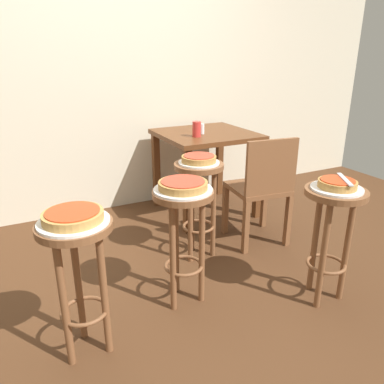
% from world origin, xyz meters
% --- Properties ---
extents(ground_plane, '(6.00, 6.00, 0.00)m').
position_xyz_m(ground_plane, '(0.00, 0.00, 0.00)').
color(ground_plane, '#4C2D19').
extents(back_wall, '(6.00, 0.10, 3.00)m').
position_xyz_m(back_wall, '(0.00, 1.65, 1.50)').
color(back_wall, beige).
rests_on(back_wall, ground_plane).
extents(stool_foreground, '(0.34, 0.34, 0.70)m').
position_xyz_m(stool_foreground, '(0.66, -0.39, 0.51)').
color(stool_foreground, brown).
rests_on(stool_foreground, ground_plane).
extents(serving_plate_foreground, '(0.28, 0.28, 0.01)m').
position_xyz_m(serving_plate_foreground, '(0.66, -0.39, 0.71)').
color(serving_plate_foreground, silver).
rests_on(serving_plate_foreground, stool_foreground).
extents(pizza_foreground, '(0.21, 0.21, 0.05)m').
position_xyz_m(pizza_foreground, '(0.66, -0.39, 0.74)').
color(pizza_foreground, '#B78442').
rests_on(pizza_foreground, serving_plate_foreground).
extents(stool_middle, '(0.34, 0.34, 0.70)m').
position_xyz_m(stool_middle, '(-0.71, -0.18, 0.51)').
color(stool_middle, brown).
rests_on(stool_middle, ground_plane).
extents(serving_plate_middle, '(0.32, 0.32, 0.01)m').
position_xyz_m(serving_plate_middle, '(-0.71, -0.18, 0.71)').
color(serving_plate_middle, white).
rests_on(serving_plate_middle, stool_middle).
extents(pizza_middle, '(0.27, 0.27, 0.05)m').
position_xyz_m(pizza_middle, '(-0.71, -0.18, 0.74)').
color(pizza_middle, tan).
rests_on(pizza_middle, serving_plate_middle).
extents(stool_leftside, '(0.34, 0.34, 0.70)m').
position_xyz_m(stool_leftside, '(-0.10, -0.03, 0.51)').
color(stool_leftside, brown).
rests_on(stool_leftside, ground_plane).
extents(serving_plate_leftside, '(0.32, 0.32, 0.01)m').
position_xyz_m(serving_plate_leftside, '(-0.10, -0.03, 0.71)').
color(serving_plate_leftside, silver).
rests_on(serving_plate_leftside, stool_leftside).
extents(pizza_leftside, '(0.27, 0.27, 0.05)m').
position_xyz_m(pizza_leftside, '(-0.10, -0.03, 0.74)').
color(pizza_leftside, '#B78442').
rests_on(pizza_leftside, serving_plate_leftside).
extents(stool_rear, '(0.34, 0.34, 0.70)m').
position_xyz_m(stool_rear, '(0.22, 0.41, 0.51)').
color(stool_rear, brown).
rests_on(stool_rear, ground_plane).
extents(serving_plate_rear, '(0.28, 0.28, 0.01)m').
position_xyz_m(serving_plate_rear, '(0.22, 0.41, 0.71)').
color(serving_plate_rear, silver).
rests_on(serving_plate_rear, stool_rear).
extents(pizza_rear, '(0.24, 0.24, 0.05)m').
position_xyz_m(pizza_rear, '(0.22, 0.41, 0.74)').
color(pizza_rear, '#B78442').
rests_on(pizza_rear, serving_plate_rear).
extents(dining_table, '(0.80, 0.77, 0.75)m').
position_xyz_m(dining_table, '(0.67, 1.12, 0.62)').
color(dining_table, '#5B3319').
rests_on(dining_table, ground_plane).
extents(cup_near_edge, '(0.07, 0.07, 0.13)m').
position_xyz_m(cup_near_edge, '(0.51, 0.99, 0.81)').
color(cup_near_edge, red).
rests_on(cup_near_edge, dining_table).
extents(condiment_shaker, '(0.04, 0.04, 0.09)m').
position_xyz_m(condiment_shaker, '(0.61, 1.08, 0.79)').
color(condiment_shaker, white).
rests_on(condiment_shaker, dining_table).
extents(wooden_chair, '(0.45, 0.45, 0.85)m').
position_xyz_m(wooden_chair, '(0.74, 0.37, 0.47)').
color(wooden_chair, brown).
rests_on(wooden_chair, ground_plane).
extents(pizza_server_knife, '(0.13, 0.20, 0.01)m').
position_xyz_m(pizza_server_knife, '(0.69, -0.41, 0.77)').
color(pizza_server_knife, silver).
rests_on(pizza_server_knife, pizza_foreground).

